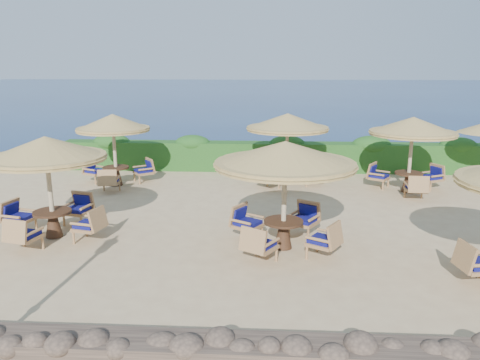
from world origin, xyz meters
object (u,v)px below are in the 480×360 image
at_px(cafe_set_1, 285,171).
at_px(cafe_set_5, 412,138).
at_px(cafe_set_3, 114,135).
at_px(cafe_set_4, 287,132).
at_px(cafe_set_0, 48,167).

height_order(cafe_set_1, cafe_set_5, same).
relative_size(cafe_set_3, cafe_set_4, 0.91).
bearing_deg(cafe_set_5, cafe_set_0, -154.31).
distance_m(cafe_set_0, cafe_set_3, 5.38).
bearing_deg(cafe_set_1, cafe_set_5, 50.20).
bearing_deg(cafe_set_0, cafe_set_3, 90.62).
bearing_deg(cafe_set_5, cafe_set_3, 178.23).
height_order(cafe_set_1, cafe_set_3, same).
relative_size(cafe_set_0, cafe_set_5, 1.01).
bearing_deg(cafe_set_5, cafe_set_1, -129.80).
bearing_deg(cafe_set_4, cafe_set_3, -174.59).
height_order(cafe_set_1, cafe_set_4, same).
xyz_separation_m(cafe_set_3, cafe_set_5, (10.56, -0.33, 0.07)).
relative_size(cafe_set_1, cafe_set_3, 1.23).
xyz_separation_m(cafe_set_1, cafe_set_5, (4.55, 5.47, -0.01)).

